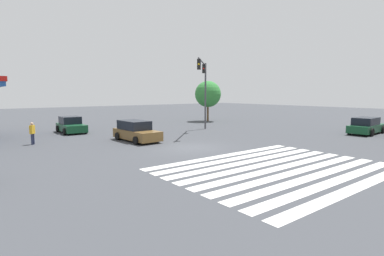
{
  "coord_description": "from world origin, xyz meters",
  "views": [
    {
      "loc": [
        -12.35,
        -15.95,
        3.74
      ],
      "look_at": [
        0.0,
        0.0,
        1.38
      ],
      "focal_mm": 28.0,
      "sensor_mm": 36.0,
      "label": 1
    }
  ],
  "objects_px": {
    "pedestrian": "(32,132)",
    "tree_corner_a": "(208,94)",
    "car_0": "(71,125)",
    "traffic_signal_mast": "(204,81)",
    "car_1": "(366,126)",
    "car_3": "(136,131)"
  },
  "relations": [
    {
      "from": "pedestrian",
      "to": "tree_corner_a",
      "type": "height_order",
      "value": "tree_corner_a"
    },
    {
      "from": "car_0",
      "to": "tree_corner_a",
      "type": "distance_m",
      "value": 18.09
    },
    {
      "from": "traffic_signal_mast",
      "to": "car_1",
      "type": "relative_size",
      "value": 1.38
    },
    {
      "from": "car_1",
      "to": "car_3",
      "type": "distance_m",
      "value": 20.8
    },
    {
      "from": "car_0",
      "to": "pedestrian",
      "type": "distance_m",
      "value": 6.63
    },
    {
      "from": "car_3",
      "to": "tree_corner_a",
      "type": "distance_m",
      "value": 17.94
    },
    {
      "from": "traffic_signal_mast",
      "to": "car_0",
      "type": "height_order",
      "value": "traffic_signal_mast"
    },
    {
      "from": "car_3",
      "to": "traffic_signal_mast",
      "type": "bearing_deg",
      "value": 95.33
    },
    {
      "from": "car_0",
      "to": "traffic_signal_mast",
      "type": "bearing_deg",
      "value": 57.07
    },
    {
      "from": "car_3",
      "to": "car_0",
      "type": "bearing_deg",
      "value": -165.29
    },
    {
      "from": "car_1",
      "to": "tree_corner_a",
      "type": "relative_size",
      "value": 0.92
    },
    {
      "from": "car_0",
      "to": "pedestrian",
      "type": "bearing_deg",
      "value": -38.06
    },
    {
      "from": "car_0",
      "to": "car_1",
      "type": "distance_m",
      "value": 27.5
    },
    {
      "from": "car_0",
      "to": "car_3",
      "type": "height_order",
      "value": "car_3"
    },
    {
      "from": "traffic_signal_mast",
      "to": "car_3",
      "type": "distance_m",
      "value": 8.97
    },
    {
      "from": "car_3",
      "to": "pedestrian",
      "type": "distance_m",
      "value": 7.42
    },
    {
      "from": "car_1",
      "to": "pedestrian",
      "type": "distance_m",
      "value": 28.21
    },
    {
      "from": "car_1",
      "to": "car_3",
      "type": "xyz_separation_m",
      "value": [
        -18.57,
        9.36,
        0.03
      ]
    },
    {
      "from": "car_0",
      "to": "car_3",
      "type": "bearing_deg",
      "value": 18.57
    },
    {
      "from": "traffic_signal_mast",
      "to": "car_3",
      "type": "xyz_separation_m",
      "value": [
        -7.89,
        -1.15,
        -4.12
      ]
    },
    {
      "from": "pedestrian",
      "to": "car_3",
      "type": "bearing_deg",
      "value": 20.4
    },
    {
      "from": "car_0",
      "to": "car_1",
      "type": "xyz_separation_m",
      "value": [
        21.18,
        -17.54,
        0.03
      ]
    }
  ]
}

